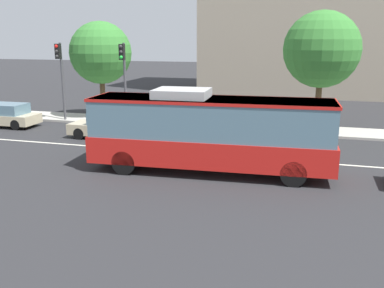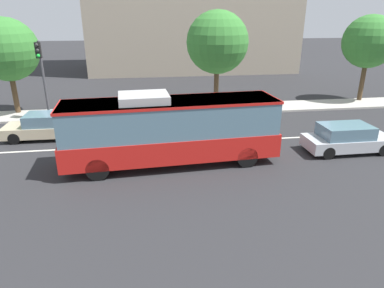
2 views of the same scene
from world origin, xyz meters
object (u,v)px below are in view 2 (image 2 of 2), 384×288
Objects in this scene: sedan_silver at (347,138)px; street_tree_kerbside_left at (217,42)px; sedan_beige_ahead at (47,126)px; traffic_light_near_corner at (41,68)px; street_tree_kerbside_right at (7,50)px; street_tree_kerbside_centre at (369,42)px; transit_bus at (171,128)px.

street_tree_kerbside_left reaches higher than sedan_silver.
sedan_beige_ahead is 4.55m from traffic_light_near_corner.
sedan_silver is 16.55m from sedan_beige_ahead.
street_tree_kerbside_left is at bearing -0.83° from street_tree_kerbside_right.
street_tree_kerbside_centre is 1.02× the size of street_tree_kerbside_right.
sedan_silver is at bearing -63.65° from street_tree_kerbside_left.
sedan_silver is at bearing 165.32° from sedan_beige_ahead.
street_tree_kerbside_centre is at bearing 54.23° from sedan_silver.
traffic_light_near_corner is 0.73× the size of street_tree_kerbside_left.
transit_bus is 11.17m from traffic_light_near_corner.
street_tree_kerbside_right is at bearing 179.92° from street_tree_kerbside_centre.
transit_bus is 1.50× the size of street_tree_kerbside_centre.
transit_bus is 19.51m from street_tree_kerbside_centre.
traffic_light_near_corner reaches higher than sedan_beige_ahead.
street_tree_kerbside_right is (-26.53, 0.03, -0.23)m from street_tree_kerbside_centre.
street_tree_kerbside_right is (-14.46, 0.21, -0.33)m from street_tree_kerbside_left.
street_tree_kerbside_left is (4.32, 9.99, 3.01)m from transit_bus.
street_tree_kerbside_right reaches higher than sedan_silver.
transit_bus is 1.53× the size of street_tree_kerbside_right.
traffic_light_near_corner is at bearing -170.81° from street_tree_kerbside_left.
sedan_beige_ahead is at bearing 164.58° from sedan_silver.
street_tree_kerbside_left is 1.07× the size of street_tree_kerbside_right.
sedan_beige_ahead is at bearing -58.96° from street_tree_kerbside_right.
traffic_light_near_corner is at bearing 129.67° from transit_bus.
street_tree_kerbside_centre is (12.08, 0.17, -0.10)m from street_tree_kerbside_left.
traffic_light_near_corner is at bearing 154.74° from sedan_silver.
street_tree_kerbside_right is at bearing 152.65° from sedan_silver.
street_tree_kerbside_centre is at bearing 95.02° from traffic_light_near_corner.
street_tree_kerbside_left is (-4.86, 9.81, 4.10)m from sedan_silver.
transit_bus is at bearing -113.36° from street_tree_kerbside_left.
street_tree_kerbside_centre is (16.39, 10.17, 2.91)m from transit_bus.
sedan_beige_ahead is 0.87× the size of traffic_light_near_corner.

